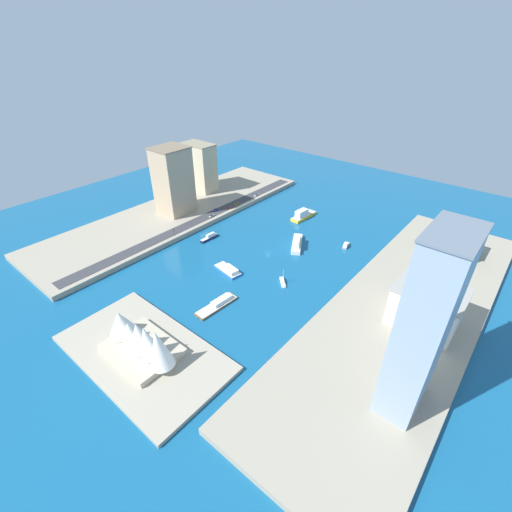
% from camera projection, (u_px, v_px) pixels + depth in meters
% --- Properties ---
extents(ground_plane, '(440.00, 440.00, 0.00)m').
position_uv_depth(ground_plane, '(268.00, 253.00, 245.31)').
color(ground_plane, '#145684').
extents(quay_west, '(70.00, 240.00, 3.57)m').
position_uv_depth(quay_west, '(407.00, 309.00, 192.51)').
color(quay_west, '#9E937F').
rests_on(quay_west, ground_plane).
extents(quay_east, '(70.00, 240.00, 3.57)m').
position_uv_depth(quay_east, '(179.00, 213.00, 296.19)').
color(quay_east, '#9E937F').
rests_on(quay_east, ground_plane).
extents(peninsula_point, '(85.07, 46.74, 2.00)m').
position_uv_depth(peninsula_point, '(143.00, 353.00, 167.44)').
color(peninsula_point, '#A89E89').
rests_on(peninsula_point, ground_plane).
extents(road_strip, '(9.92, 228.00, 0.15)m').
position_uv_depth(road_strip, '(200.00, 220.00, 280.83)').
color(road_strip, '#38383D').
rests_on(road_strip, quay_east).
extents(barge_flat_brown, '(8.77, 27.19, 3.49)m').
position_uv_depth(barge_flat_brown, '(218.00, 304.00, 197.16)').
color(barge_flat_brown, brown).
rests_on(barge_flat_brown, ground_plane).
extents(ferry_white_commuter, '(18.45, 26.62, 7.40)m').
position_uv_depth(ferry_white_commuter, '(297.00, 243.00, 251.79)').
color(ferry_white_commuter, silver).
rests_on(ferry_white_commuter, ground_plane).
extents(yacht_sleek_gray, '(4.97, 10.47, 3.44)m').
position_uv_depth(yacht_sleek_gray, '(346.00, 245.00, 251.58)').
color(yacht_sleek_gray, '#999EA3').
rests_on(yacht_sleek_gray, ground_plane).
extents(patrol_launch_navy, '(3.68, 16.83, 4.08)m').
position_uv_depth(patrol_launch_navy, '(209.00, 237.00, 260.87)').
color(patrol_launch_navy, '#1E284C').
rests_on(patrol_launch_navy, ground_plane).
extents(catamaran_blue, '(21.43, 10.95, 3.82)m').
position_uv_depth(catamaran_blue, '(228.00, 270.00, 225.12)').
color(catamaran_blue, blue).
rests_on(catamaran_blue, ground_plane).
extents(ferry_yellow_fast, '(9.27, 27.24, 7.77)m').
position_uv_depth(ferry_yellow_fast, '(303.00, 215.00, 290.00)').
color(ferry_yellow_fast, yellow).
rests_on(ferry_yellow_fast, ground_plane).
extents(sailboat_small_white, '(9.02, 9.18, 9.57)m').
position_uv_depth(sailboat_small_white, '(283.00, 282.00, 215.33)').
color(sailboat_small_white, white).
rests_on(sailboat_small_white, ground_plane).
extents(office_block_beige, '(30.57, 17.88, 42.74)m').
position_uv_depth(office_block_beige, '(200.00, 167.00, 324.24)').
color(office_block_beige, '#C6B793').
rests_on(office_block_beige, quay_east).
extents(hotel_broad_white, '(32.24, 26.98, 21.15)m').
position_uv_depth(hotel_broad_white, '(427.00, 306.00, 176.11)').
color(hotel_broad_white, silver).
rests_on(hotel_broad_white, quay_west).
extents(terminal_long_green, '(30.19, 21.62, 14.33)m').
position_uv_depth(terminal_long_green, '(452.00, 243.00, 235.90)').
color(terminal_long_green, slate).
rests_on(terminal_long_green, quay_west).
extents(tower_tall_glass, '(14.95, 26.00, 77.07)m').
position_uv_depth(tower_tall_glass, '(423.00, 329.00, 123.00)').
color(tower_tall_glass, '#8C9EB2').
rests_on(tower_tall_glass, quay_west).
extents(apartment_midrise_tan, '(24.10, 25.85, 52.63)m').
position_uv_depth(apartment_midrise_tan, '(173.00, 181.00, 280.55)').
color(apartment_midrise_tan, tan).
rests_on(apartment_midrise_tan, quay_east).
extents(pickup_red, '(2.11, 4.37, 1.56)m').
position_uv_depth(pickup_red, '(230.00, 207.00, 298.42)').
color(pickup_red, black).
rests_on(pickup_red, road_strip).
extents(hatchback_blue, '(1.97, 5.15, 1.53)m').
position_uv_depth(hatchback_blue, '(216.00, 210.00, 294.43)').
color(hatchback_blue, black).
rests_on(hatchback_blue, road_strip).
extents(van_white, '(1.83, 5.15, 1.62)m').
position_uv_depth(van_white, '(256.00, 195.00, 321.45)').
color(van_white, black).
rests_on(van_white, road_strip).
extents(taxi_yellow_cab, '(2.04, 4.35, 1.55)m').
position_uv_depth(taxi_yellow_cab, '(237.00, 204.00, 305.12)').
color(taxi_yellow_cab, black).
rests_on(taxi_yellow_cab, road_strip).
extents(sedan_silver, '(1.93, 4.47, 1.62)m').
position_uv_depth(sedan_silver, '(211.00, 216.00, 284.63)').
color(sedan_silver, black).
rests_on(sedan_silver, road_strip).
extents(traffic_light_waterfront, '(0.36, 0.36, 6.50)m').
position_uv_depth(traffic_light_waterfront, '(174.00, 231.00, 255.43)').
color(traffic_light_waterfront, black).
rests_on(traffic_light_waterfront, quay_east).
extents(opera_landmark, '(44.40, 25.60, 22.25)m').
position_uv_depth(opera_landmark, '(140.00, 339.00, 162.31)').
color(opera_landmark, '#BCAD93').
rests_on(opera_landmark, peninsula_point).
extents(park_tree_cluster, '(12.56, 14.22, 8.15)m').
position_uv_depth(park_tree_cluster, '(419.00, 283.00, 201.56)').
color(park_tree_cluster, brown).
rests_on(park_tree_cluster, quay_west).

